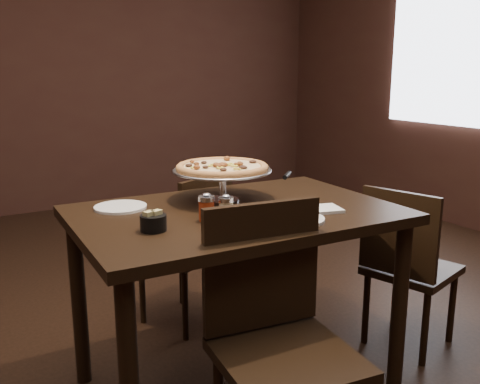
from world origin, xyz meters
TOP-DOWN VIEW (x-y plane):
  - room at (0.06, 0.03)m, footprint 6.04×7.04m
  - dining_table at (-0.02, -0.10)m, footprint 1.35×0.93m
  - pizza_stand at (0.01, 0.07)m, footprint 0.44×0.44m
  - parmesan_shaker at (-0.13, -0.21)m, footprint 0.06×0.06m
  - pepper_flake_shaker at (-0.20, -0.18)m, footprint 0.06×0.06m
  - packet_caddy at (-0.42, -0.19)m, footprint 0.10×0.10m
  - napkin_stack at (0.29, -0.30)m, footprint 0.15×0.15m
  - plate_left at (-0.42, 0.17)m, footprint 0.22×0.22m
  - plate_near at (0.09, -0.35)m, footprint 0.24×0.24m
  - serving_spatula at (0.17, -0.20)m, footprint 0.16×0.16m
  - chair_far at (0.08, 0.55)m, footprint 0.52×0.52m
  - chair_near at (-0.14, -0.58)m, footprint 0.49×0.49m
  - chair_side at (0.89, -0.23)m, footprint 0.48×0.48m

SIDE VIEW (x-z plane):
  - chair_side at x=0.89m, z-range 0.04..0.88m
  - chair_far at x=0.08m, z-range 0.04..0.89m
  - chair_near at x=-0.14m, z-range 0.04..0.99m
  - dining_table at x=-0.02m, z-range 0.30..1.13m
  - plate_left at x=-0.42m, z-range 0.82..0.83m
  - plate_near at x=0.09m, z-range 0.82..0.84m
  - napkin_stack at x=0.29m, z-range 0.82..0.84m
  - packet_caddy at x=-0.42m, z-range 0.82..0.89m
  - parmesan_shaker at x=-0.13m, z-range 0.82..0.92m
  - pepper_flake_shaker at x=-0.20m, z-range 0.82..0.93m
  - serving_spatula at x=0.17m, z-range 0.95..0.98m
  - pizza_stand at x=0.01m, z-range 0.88..1.06m
  - room at x=0.06m, z-range -0.02..2.82m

